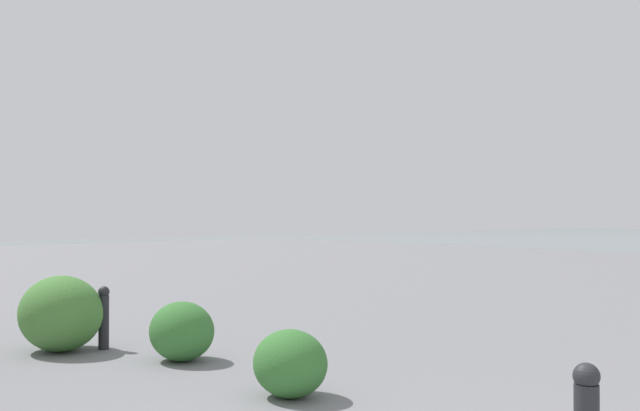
% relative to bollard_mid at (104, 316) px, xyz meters
% --- Properties ---
extents(bollard_mid, '(0.13, 0.13, 0.73)m').
position_rel_bollard_mid_xyz_m(bollard_mid, '(0.00, 0.00, 0.00)').
color(bollard_mid, '#232328').
rests_on(bollard_mid, ground).
extents(shrub_low, '(0.74, 0.67, 0.63)m').
position_rel_bollard_mid_xyz_m(shrub_low, '(-1.17, -0.35, -0.07)').
color(shrub_low, '#387533').
rests_on(shrub_low, ground).
extents(shrub_round, '(1.02, 0.92, 0.86)m').
position_rel_bollard_mid_xyz_m(shrub_round, '(0.20, 0.42, 0.05)').
color(shrub_round, '#477F38').
rests_on(shrub_round, ground).
extents(shrub_wide, '(0.68, 0.61, 0.58)m').
position_rel_bollard_mid_xyz_m(shrub_wide, '(-3.12, -0.29, -0.09)').
color(shrub_wide, '#387533').
rests_on(shrub_wide, ground).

